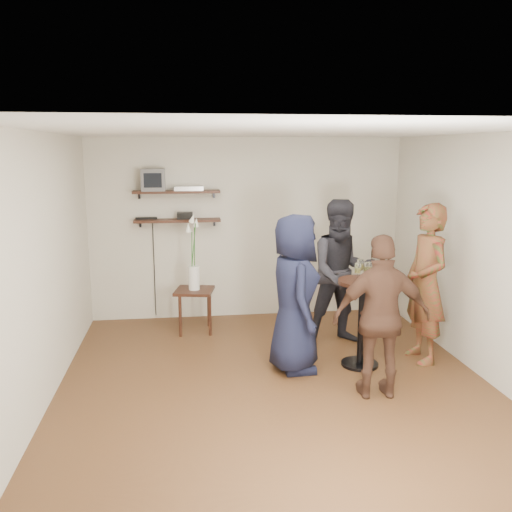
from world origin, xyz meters
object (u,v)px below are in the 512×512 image
(person_navy, at_px, (295,294))
(radio, at_px, (185,216))
(side_table, at_px, (194,296))
(crt_monitor, at_px, (153,180))
(dvd_deck, at_px, (189,188))
(drinks_table, at_px, (362,311))
(person_dark, at_px, (342,272))
(person_plaid, at_px, (426,284))
(person_brown, at_px, (382,317))

(person_navy, bearing_deg, radio, 30.25)
(radio, distance_m, side_table, 1.16)
(crt_monitor, bearing_deg, person_navy, -51.26)
(crt_monitor, distance_m, dvd_deck, 0.49)
(drinks_table, height_order, person_dark, person_dark)
(drinks_table, bearing_deg, side_table, 142.07)
(dvd_deck, distance_m, person_plaid, 3.41)
(person_brown, bearing_deg, radio, -50.99)
(side_table, xyz_separation_m, person_navy, (1.07, -1.44, 0.39))
(dvd_deck, distance_m, person_brown, 3.46)
(drinks_table, xyz_separation_m, person_dark, (-0.00, 0.77, 0.27))
(radio, height_order, side_table, radio)
(dvd_deck, height_order, drinks_table, dvd_deck)
(person_navy, height_order, person_brown, person_navy)
(person_navy, xyz_separation_m, person_brown, (0.71, -0.77, -0.06))
(person_plaid, relative_size, person_navy, 1.05)
(radio, relative_size, person_brown, 0.13)
(dvd_deck, height_order, person_dark, dvd_deck)
(person_dark, bearing_deg, side_table, 159.95)
(side_table, height_order, drinks_table, drinks_table)
(drinks_table, distance_m, person_plaid, 0.82)
(person_plaid, xyz_separation_m, person_dark, (-0.77, 0.71, -0.01))
(dvd_deck, xyz_separation_m, person_dark, (1.88, -1.20, -0.98))
(person_navy, bearing_deg, crt_monitor, 38.39)
(crt_monitor, xyz_separation_m, person_brown, (2.30, -2.74, -1.20))
(dvd_deck, relative_size, drinks_table, 0.40)
(radio, bearing_deg, person_navy, -59.39)
(radio, relative_size, person_dark, 0.12)
(dvd_deck, height_order, person_navy, dvd_deck)
(person_plaid, height_order, person_brown, person_plaid)
(dvd_deck, height_order, radio, dvd_deck)
(radio, bearing_deg, dvd_deck, 0.00)
(person_brown, bearing_deg, dvd_deck, -51.90)
(dvd_deck, relative_size, person_navy, 0.23)
(side_table, relative_size, drinks_table, 0.58)
(radio, bearing_deg, drinks_table, -45.43)
(dvd_deck, relative_size, radio, 1.82)
(side_table, relative_size, person_brown, 0.36)
(radio, relative_size, drinks_table, 0.22)
(dvd_deck, bearing_deg, crt_monitor, 180.00)
(crt_monitor, distance_m, person_plaid, 3.82)
(dvd_deck, distance_m, radio, 0.39)
(crt_monitor, height_order, drinks_table, crt_monitor)
(radio, xyz_separation_m, person_navy, (1.17, -1.98, -0.64))
(side_table, xyz_separation_m, person_plaid, (2.61, -1.37, 0.43))
(drinks_table, xyz_separation_m, person_navy, (-0.77, -0.00, 0.23))
(radio, xyz_separation_m, person_brown, (1.88, -2.74, -0.70))
(drinks_table, height_order, person_plaid, person_plaid)
(person_plaid, distance_m, person_dark, 1.05)
(side_table, xyz_separation_m, person_brown, (1.78, -2.21, 0.33))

